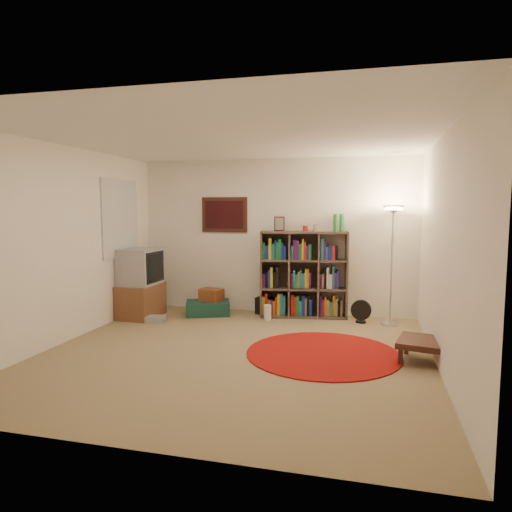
{
  "coord_description": "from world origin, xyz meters",
  "views": [
    {
      "loc": [
        1.51,
        -5.02,
        1.71
      ],
      "look_at": [
        0.1,
        0.6,
        1.1
      ],
      "focal_mm": 32.0,
      "sensor_mm": 36.0,
      "label": 1
    }
  ],
  "objects": [
    {
      "name": "floor_fan",
      "position": [
        1.41,
        1.85,
        0.17
      ],
      "size": [
        0.31,
        0.18,
        0.35
      ],
      "rotation": [
        0.0,
        0.0,
        -0.12
      ],
      "color": "black",
      "rests_on": "ground"
    },
    {
      "name": "paper_towel",
      "position": [
        0.02,
        1.66,
        0.12
      ],
      "size": [
        0.13,
        0.13,
        0.24
      ],
      "rotation": [
        0.0,
        0.0,
        -0.17
      ],
      "color": "white",
      "rests_on": "ground"
    },
    {
      "name": "floor_lamp",
      "position": [
        1.82,
        1.84,
        1.45
      ],
      "size": [
        0.37,
        0.37,
        1.75
      ],
      "rotation": [
        0.0,
        0.0,
        -0.11
      ],
      "color": "silver",
      "rests_on": "ground"
    },
    {
      "name": "tv_stand",
      "position": [
        -1.97,
        1.4,
        0.52
      ],
      "size": [
        0.55,
        0.76,
        1.08
      ],
      "rotation": [
        0.0,
        0.0,
        -0.03
      ],
      "color": "brown",
      "rests_on": "ground"
    },
    {
      "name": "side_table",
      "position": [
        2.13,
        0.22,
        0.21
      ],
      "size": [
        0.66,
        0.66,
        0.26
      ],
      "rotation": [
        0.0,
        0.0,
        -0.21
      ],
      "color": "black",
      "rests_on": "ground"
    },
    {
      "name": "room",
      "position": [
        -0.05,
        0.05,
        1.26
      ],
      "size": [
        4.54,
        4.54,
        2.54
      ],
      "color": "#8A7451",
      "rests_on": "ground"
    },
    {
      "name": "wicker_basket",
      "position": [
        -0.95,
        1.82,
        0.32
      ],
      "size": [
        0.4,
        0.33,
        0.2
      ],
      "rotation": [
        0.0,
        0.0,
        -0.27
      ],
      "color": "brown",
      "rests_on": "suitcase"
    },
    {
      "name": "dvd_box",
      "position": [
        -1.6,
        1.14,
        0.04
      ],
      "size": [
        0.3,
        0.26,
        0.09
      ],
      "rotation": [
        0.0,
        0.0,
        0.15
      ],
      "color": "#9C9CA0",
      "rests_on": "ground"
    },
    {
      "name": "red_rug",
      "position": [
        1.01,
        0.23,
        0.01
      ],
      "size": [
        1.8,
        1.8,
        0.02
      ],
      "color": "maroon",
      "rests_on": "ground"
    },
    {
      "name": "suitcase",
      "position": [
        -1.0,
        1.78,
        0.11
      ],
      "size": [
        0.8,
        0.66,
        0.22
      ],
      "rotation": [
        0.0,
        0.0,
        0.36
      ],
      "color": "#14392E",
      "rests_on": "ground"
    },
    {
      "name": "bookshelf",
      "position": [
        0.49,
        2.04,
        0.65
      ],
      "size": [
        1.39,
        0.59,
        1.62
      ],
      "rotation": [
        0.0,
        0.0,
        0.15
      ],
      "color": "#4C3C32",
      "rests_on": "ground"
    },
    {
      "name": "duffel_bag",
      "position": [
        -0.04,
        2.11,
        0.14
      ],
      "size": [
        0.46,
        0.41,
        0.27
      ],
      "rotation": [
        0.0,
        0.0,
        -0.25
      ],
      "color": "black",
      "rests_on": "ground"
    }
  ]
}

